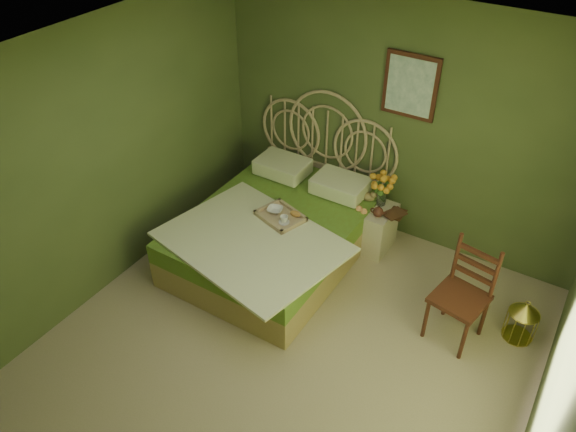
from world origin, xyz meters
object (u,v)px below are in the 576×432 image
Objects in this scene: nightstand at (372,219)px; birdcage at (522,321)px; bed at (278,229)px; chair at (464,287)px.

nightstand is 2.29× the size of birdcage.
nightstand is 1.80m from birdcage.
bed is at bearing -176.47° from birdcage.
bed is 5.84× the size of birdcage.
bed reaches higher than chair.
nightstand is 1.41m from chair.
bed is 1.02m from nightstand.
birdcage is at bearing 3.53° from bed.
bed is at bearing -140.22° from nightstand.
bed reaches higher than birdcage.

